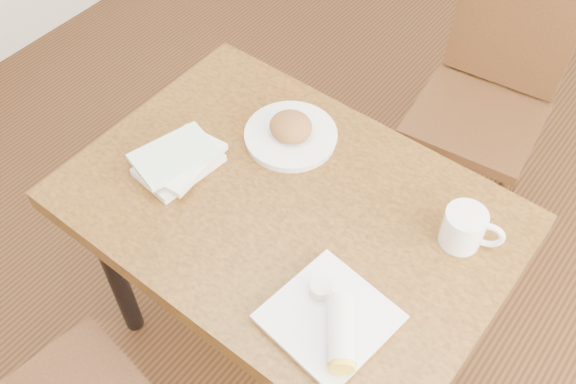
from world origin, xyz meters
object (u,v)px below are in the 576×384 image
Objects in this scene: plate_burrito at (333,322)px; coffee_mug at (465,228)px; book_stack at (179,161)px; chair_far at (490,88)px; table at (288,225)px; plate_scone at (291,132)px.

coffee_mug is at bearing 73.72° from plate_burrito.
plate_burrito is (-0.11, -0.38, -0.03)m from coffee_mug.
chair_far is at bearing 66.81° from book_stack.
coffee_mug reaches higher than book_stack.
table is 0.46m from coffee_mug.
table is 1.16× the size of chair_far.
table is 4.62× the size of book_stack.
plate_burrito is 0.60m from book_stack.
table is at bearing -98.32° from chair_far.
book_stack is at bearing -165.27° from table.
table is at bearing 14.73° from book_stack.
plate_burrito reaches higher than table.
coffee_mug is at bearing 23.27° from table.
plate_burrito is (0.15, -1.15, 0.23)m from chair_far.
chair_far is 3.73× the size of plate_scone.
chair_far is at bearing 81.68° from table.
coffee_mug is 0.74m from book_stack.
plate_scone reaches higher than book_stack.
table is 0.26m from plate_scone.
chair_far is 0.86m from coffee_mug.
coffee_mug is at bearing -1.40° from plate_scone.
book_stack is (-0.44, -1.02, 0.23)m from chair_far.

